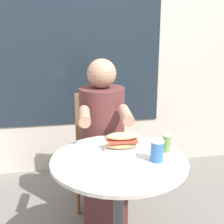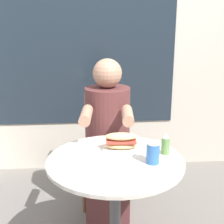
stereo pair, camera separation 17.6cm
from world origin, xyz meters
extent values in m
cube|color=beige|center=(0.00, 1.47, 1.40)|extent=(8.00, 0.08, 2.80)
cube|color=#1E2833|center=(-0.20, 1.42, 1.33)|extent=(1.78, 0.01, 1.72)
cylinder|color=beige|center=(0.00, 0.00, 0.72)|extent=(0.72, 0.72, 0.02)
cylinder|color=#515156|center=(0.00, 0.00, 0.37)|extent=(0.06, 0.06, 0.70)
cube|color=brown|center=(0.00, 0.78, 0.44)|extent=(0.41, 0.41, 0.02)
cube|color=brown|center=(0.02, 0.96, 0.66)|extent=(0.35, 0.06, 0.42)
cylinder|color=brown|center=(0.15, 0.61, 0.21)|extent=(0.03, 0.03, 0.43)
cylinder|color=brown|center=(-0.18, 0.64, 0.21)|extent=(0.03, 0.03, 0.43)
cylinder|color=brown|center=(0.18, 0.93, 0.21)|extent=(0.03, 0.03, 0.43)
cylinder|color=brown|center=(-0.15, 0.96, 0.21)|extent=(0.03, 0.03, 0.43)
cube|color=brown|center=(0.00, 0.51, 0.23)|extent=(0.33, 0.41, 0.45)
cylinder|color=brown|center=(0.00, 0.56, 0.72)|extent=(0.31, 0.31, 0.55)
sphere|color=tan|center=(0.00, 0.56, 1.09)|extent=(0.20, 0.20, 0.20)
cylinder|color=tan|center=(0.10, 0.28, 0.89)|extent=(0.09, 0.25, 0.07)
cylinder|color=tan|center=(-0.15, 0.30, 0.89)|extent=(0.09, 0.25, 0.07)
cylinder|color=white|center=(0.04, 0.12, 0.74)|extent=(0.21, 0.21, 0.01)
ellipsoid|color=#DBB77A|center=(0.04, 0.12, 0.76)|extent=(0.19, 0.09, 0.04)
cube|color=#B74233|center=(0.04, 0.12, 0.79)|extent=(0.17, 0.09, 0.01)
ellipsoid|color=#DBB77A|center=(0.04, 0.12, 0.81)|extent=(0.19, 0.09, 0.04)
cylinder|color=#336BB7|center=(0.19, -0.06, 0.79)|extent=(0.07, 0.07, 0.11)
cylinder|color=white|center=(0.19, -0.06, 0.84)|extent=(0.07, 0.07, 0.01)
cylinder|color=#66934C|center=(0.28, 0.05, 0.78)|extent=(0.05, 0.05, 0.09)
cone|color=white|center=(0.28, 0.05, 0.84)|extent=(0.04, 0.04, 0.03)
camera|label=1|loc=(-0.32, -1.46, 1.43)|focal=50.00mm
camera|label=2|loc=(-0.14, -1.49, 1.43)|focal=50.00mm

